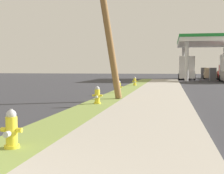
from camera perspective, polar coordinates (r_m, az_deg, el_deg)
The scene contains 7 objects.
fire_hydrant_nearest at distance 6.40m, azimuth -17.50°, elevation -7.51°, with size 0.42×0.38×0.74m.
fire_hydrant_second at distance 13.48m, azimuth -2.64°, elevation -1.61°, with size 0.42×0.38×0.74m.
fire_hydrant_third at distance 19.31m, azimuth 1.22°, elevation -0.05°, with size 0.42×0.37×0.74m.
fire_hydrant_fourth at distance 27.11m, azimuth 4.08°, elevation 0.97°, with size 0.42×0.37×0.74m.
utility_pole_midground at distance 15.83m, azimuth -1.23°, elevation 13.17°, with size 2.16×0.57×8.20m.
car_tan_by_near_pump at distance 48.36m, azimuth 17.08°, elevation 2.28°, with size 2.20×4.61×1.57m.
truck_white_at_forecourt at distance 44.89m, azimuth 13.12°, elevation 3.23°, with size 2.20×6.43×3.11m.
Camera 1 is at (3.72, -2.17, 1.65)m, focal length 51.29 mm.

